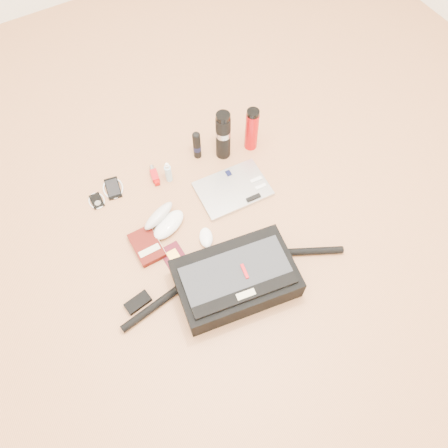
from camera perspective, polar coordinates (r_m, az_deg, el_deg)
The scene contains 14 objects.
ground at distance 1.98m, azimuth -0.55°, elevation -2.05°, with size 4.00×4.00×0.00m, color #BA7A4D.
messenger_bag at distance 1.83m, azimuth 1.48°, elevation -7.18°, with size 1.00×0.38×0.14m.
laptop at distance 2.10m, azimuth 1.20°, elevation 4.57°, with size 0.35×0.25×0.03m.
book at distance 1.97m, azimuth -10.03°, elevation -2.83°, with size 0.12×0.17×0.03m.
passport at distance 1.95m, azimuth -6.53°, elevation -4.26°, with size 0.10×0.13×0.01m.
mouse at distance 1.96m, azimuth -2.36°, elevation -1.77°, with size 0.10×0.12×0.03m.
sunglasses_case at distance 2.00m, azimuth -7.87°, elevation 0.48°, with size 0.22×0.21×0.10m.
ipod at distance 2.16m, azimuth -16.29°, elevation 2.92°, with size 0.08×0.09×0.01m.
phone at distance 2.18m, azimuth -14.29°, elevation 4.57°, with size 0.11×0.13×0.01m.
inhaler at distance 2.17m, azimuth -9.06°, elevation 6.32°, with size 0.05×0.12×0.03m.
spray_bottle at distance 2.12m, azimuth -7.29°, elevation 6.64°, with size 0.04×0.04×0.13m.
aerosol_can at distance 2.18m, azimuth -3.56°, elevation 10.26°, with size 0.04×0.04×0.17m.
thermos_black at distance 2.13m, azimuth -0.11°, elevation 11.51°, with size 0.10×0.10×0.28m.
thermos_red at distance 2.19m, azimuth 3.65°, elevation 12.22°, with size 0.07×0.07×0.25m.
Camera 1 is at (-0.44, -0.79, 1.76)m, focal length 35.00 mm.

